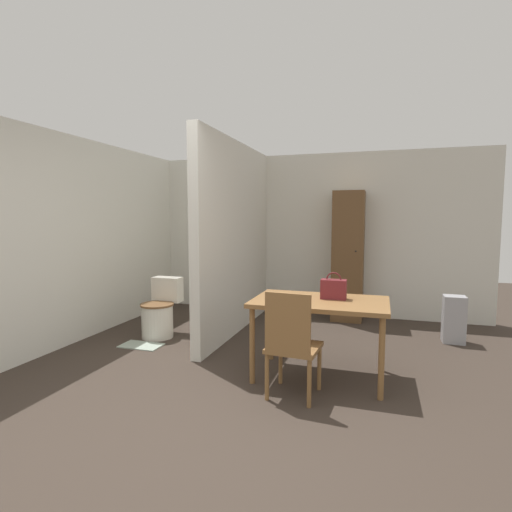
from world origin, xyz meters
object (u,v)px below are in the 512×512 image
(toilet, at_px, (160,312))
(handbag, at_px, (334,289))
(dining_table, at_px, (320,308))
(space_heater, at_px, (454,319))
(wooden_cabinet, at_px, (348,256))
(wooden_chair, at_px, (292,342))

(toilet, xyz_separation_m, handbag, (2.27, -0.63, 0.54))
(dining_table, xyz_separation_m, space_heater, (1.41, 1.55, -0.38))
(toilet, bearing_deg, space_heater, 13.08)
(toilet, distance_m, space_heater, 3.66)
(dining_table, xyz_separation_m, handbag, (0.12, 0.09, 0.17))
(handbag, relative_size, space_heater, 0.45)
(dining_table, relative_size, handbag, 4.87)
(toilet, relative_size, wooden_cabinet, 0.39)
(wooden_cabinet, height_order, space_heater, wooden_cabinet)
(dining_table, relative_size, wooden_chair, 1.36)
(dining_table, bearing_deg, toilet, 161.58)
(wooden_chair, height_order, wooden_cabinet, wooden_cabinet)
(wooden_chair, height_order, space_heater, wooden_chair)
(dining_table, distance_m, handbag, 0.23)
(space_heater, bearing_deg, wooden_cabinet, 150.96)
(handbag, xyz_separation_m, wooden_cabinet, (-0.04, 2.20, 0.11))
(wooden_chair, xyz_separation_m, space_heater, (1.57, 2.08, -0.20))
(handbag, distance_m, space_heater, 2.03)
(dining_table, bearing_deg, handbag, 37.09)
(wooden_chair, height_order, toilet, wooden_chair)
(wooden_cabinet, xyz_separation_m, space_heater, (1.33, -0.74, -0.66))
(wooden_chair, xyz_separation_m, wooden_cabinet, (0.23, 2.82, 0.46))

